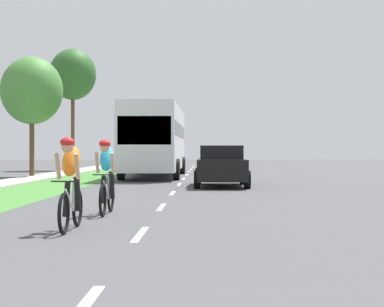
{
  "coord_description": "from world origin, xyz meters",
  "views": [
    {
      "loc": [
        1.08,
        -2.19,
        1.38
      ],
      "look_at": [
        0.49,
        22.4,
        1.21
      ],
      "focal_mm": 57.14,
      "sensor_mm": 36.0,
      "label": 1
    }
  ],
  "objects_px": {
    "bus_white": "(156,138)",
    "street_tree_far": "(73,75)",
    "cyclist_trailing": "(107,176)",
    "sedan_black": "(221,166)",
    "cyclist_lead": "(71,183)",
    "street_tree_near": "(32,91)"
  },
  "relations": [
    {
      "from": "sedan_black",
      "to": "bus_white",
      "type": "xyz_separation_m",
      "value": [
        -3.15,
        8.35,
        1.21
      ]
    },
    {
      "from": "cyclist_trailing",
      "to": "sedan_black",
      "type": "relative_size",
      "value": 0.4
    },
    {
      "from": "sedan_black",
      "to": "street_tree_near",
      "type": "height_order",
      "value": "street_tree_near"
    },
    {
      "from": "bus_white",
      "to": "street_tree_near",
      "type": "relative_size",
      "value": 1.92
    },
    {
      "from": "bus_white",
      "to": "street_tree_far",
      "type": "xyz_separation_m",
      "value": [
        -6.33,
        9.34,
        4.38
      ]
    },
    {
      "from": "bus_white",
      "to": "street_tree_far",
      "type": "bearing_deg",
      "value": 124.11
    },
    {
      "from": "bus_white",
      "to": "street_tree_near",
      "type": "height_order",
      "value": "street_tree_near"
    },
    {
      "from": "bus_white",
      "to": "street_tree_near",
      "type": "distance_m",
      "value": 6.64
    },
    {
      "from": "bus_white",
      "to": "street_tree_far",
      "type": "height_order",
      "value": "street_tree_far"
    },
    {
      "from": "cyclist_lead",
      "to": "cyclist_trailing",
      "type": "distance_m",
      "value": 2.59
    },
    {
      "from": "street_tree_far",
      "to": "cyclist_trailing",
      "type": "bearing_deg",
      "value": -76.16
    },
    {
      "from": "street_tree_near",
      "to": "cyclist_lead",
      "type": "bearing_deg",
      "value": -72.2
    },
    {
      "from": "cyclist_lead",
      "to": "sedan_black",
      "type": "relative_size",
      "value": 0.4
    },
    {
      "from": "cyclist_lead",
      "to": "bus_white",
      "type": "distance_m",
      "value": 20.91
    },
    {
      "from": "cyclist_lead",
      "to": "street_tree_far",
      "type": "bearing_deg",
      "value": 102.36
    },
    {
      "from": "sedan_black",
      "to": "street_tree_far",
      "type": "xyz_separation_m",
      "value": [
        -9.48,
        17.69,
        5.59
      ]
    },
    {
      "from": "cyclist_trailing",
      "to": "sedan_black",
      "type": "xyz_separation_m",
      "value": [
        2.67,
        9.94,
        -0.04
      ]
    },
    {
      "from": "street_tree_near",
      "to": "sedan_black",
      "type": "bearing_deg",
      "value": -39.17
    },
    {
      "from": "cyclist_trailing",
      "to": "street_tree_near",
      "type": "height_order",
      "value": "street_tree_near"
    },
    {
      "from": "cyclist_lead",
      "to": "cyclist_trailing",
      "type": "height_order",
      "value": "same"
    },
    {
      "from": "cyclist_lead",
      "to": "sedan_black",
      "type": "xyz_separation_m",
      "value": [
        2.86,
        12.52,
        -0.04
      ]
    },
    {
      "from": "sedan_black",
      "to": "street_tree_far",
      "type": "relative_size",
      "value": 0.53
    }
  ]
}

